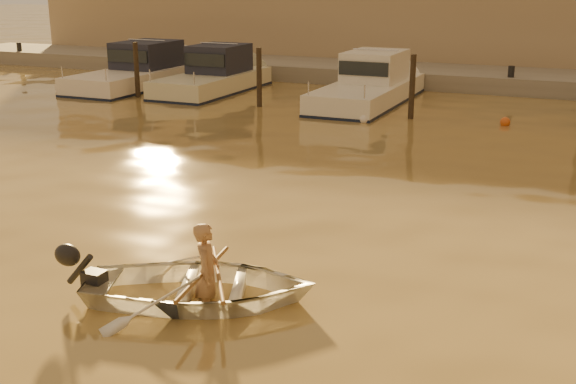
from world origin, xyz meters
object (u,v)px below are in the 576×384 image
at_px(person, 207,273).
at_px(waterfront_building, 490,18).
at_px(moored_boat_1, 212,76).
at_px(dinghy, 200,287).
at_px(moored_boat_0, 138,71).
at_px(moored_boat_2, 369,85).

height_order(person, waterfront_building, waterfront_building).
height_order(person, moored_boat_1, moored_boat_1).
distance_m(dinghy, waterfront_building, 27.47).
relative_size(dinghy, person, 2.22).
relative_size(dinghy, moored_boat_0, 0.41).
height_order(moored_boat_0, waterfront_building, waterfront_building).
distance_m(dinghy, moored_boat_2, 16.62).
bearing_deg(person, waterfront_building, -19.55).
xyz_separation_m(person, moored_boat_1, (-9.19, 16.34, 0.21)).
bearing_deg(person, dinghy, 90.00).
distance_m(person, waterfront_building, 27.42).
relative_size(person, moored_boat_1, 0.21).
bearing_deg(moored_boat_2, moored_boat_1, 180.00).
bearing_deg(moored_boat_2, person, -79.90).
xyz_separation_m(moored_boat_0, moored_boat_2, (9.71, 0.00, 0.00)).
distance_m(person, moored_boat_2, 16.60).
xyz_separation_m(moored_boat_0, moored_boat_1, (3.43, 0.00, 0.00)).
height_order(moored_boat_2, waterfront_building, waterfront_building).
xyz_separation_m(moored_boat_0, waterfront_building, (12.01, 11.00, 1.77)).
bearing_deg(waterfront_building, dinghy, -88.93).
relative_size(moored_boat_2, waterfront_building, 0.17).
bearing_deg(waterfront_building, moored_boat_1, -127.98).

